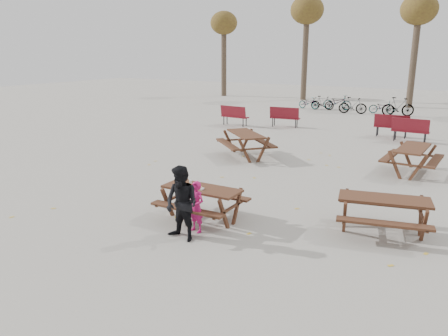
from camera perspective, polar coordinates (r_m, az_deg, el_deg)
The scene contains 14 objects.
ground at distance 10.12m, azimuth -2.87°, elevation -6.75°, with size 80.00×80.00×0.00m, color gray.
main_picnic_table at distance 9.92m, azimuth -2.92°, elevation -3.61°, with size 1.80×1.45×0.78m.
food_tray at distance 9.74m, azimuth -3.21°, elevation -2.68°, with size 0.18×0.11×0.04m, color white.
bread_roll at distance 9.73m, azimuth -3.21°, elevation -2.45°, with size 0.14×0.06×0.05m, color tan.
soda_bottle at distance 9.91m, azimuth -4.38°, elevation -2.07°, with size 0.07×0.07×0.17m.
child at distance 9.30m, azimuth -3.64°, elevation -5.08°, with size 0.41×0.27×1.11m, color #C01863.
adult at distance 8.86m, azimuth -5.54°, elevation -4.67°, with size 0.75×0.59×1.55m, color black.
picnic_table_east at distance 9.83m, azimuth 20.03°, elevation -5.88°, with size 1.84×1.49×0.79m, color #361E13, non-canonical shape.
picnic_table_north at distance 15.92m, azimuth 2.84°, elevation 3.02°, with size 2.06×1.66×0.89m, color #361E13, non-canonical shape.
picnic_table_far at distance 14.94m, azimuth 23.32°, elevation 0.93°, with size 1.98×1.59×0.85m, color #361E13, non-canonical shape.
park_bench_row at distance 21.36m, azimuth 13.01°, elevation 5.94°, with size 10.07×1.50×1.03m.
bicycle_row at distance 29.03m, azimuth 16.41°, elevation 7.97°, with size 7.49×2.14×1.12m.
tree_row at distance 33.37m, azimuth 24.06°, elevation 18.01°, with size 32.17×3.52×8.26m.
fallen_leaves at distance 11.96m, azimuth 5.71°, elevation -3.32°, with size 11.00×11.00×0.01m, color gold, non-canonical shape.
Camera 1 is at (5.16, -7.85, 3.76)m, focal length 35.00 mm.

